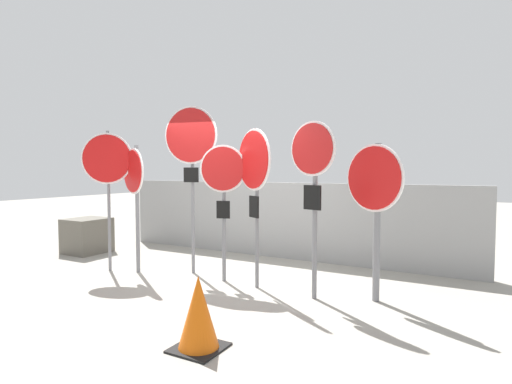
{
  "coord_description": "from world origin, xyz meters",
  "views": [
    {
      "loc": [
        3.39,
        -4.99,
        1.72
      ],
      "look_at": [
        0.64,
        0.0,
        1.41
      ],
      "focal_mm": 28.0,
      "sensor_mm": 36.0,
      "label": 1
    }
  ],
  "objects_px": {
    "stop_sign_6": "(375,193)",
    "storage_crate": "(87,236)",
    "stop_sign_3": "(223,182)",
    "stop_sign_4": "(254,170)",
    "traffic_cone_0": "(199,313)",
    "stop_sign_1": "(134,181)",
    "stop_sign_0": "(107,165)",
    "stop_sign_5": "(313,170)",
    "stop_sign_2": "(191,147)"
  },
  "relations": [
    {
      "from": "stop_sign_6",
      "to": "storage_crate",
      "type": "distance_m",
      "value": 6.05
    },
    {
      "from": "stop_sign_3",
      "to": "storage_crate",
      "type": "relative_size",
      "value": 2.63
    },
    {
      "from": "stop_sign_3",
      "to": "stop_sign_4",
      "type": "xyz_separation_m",
      "value": [
        0.57,
        -0.06,
        0.18
      ]
    },
    {
      "from": "stop_sign_4",
      "to": "traffic_cone_0",
      "type": "distance_m",
      "value": 2.47
    },
    {
      "from": "stop_sign_1",
      "to": "stop_sign_0",
      "type": "bearing_deg",
      "value": -141.35
    },
    {
      "from": "stop_sign_3",
      "to": "stop_sign_5",
      "type": "distance_m",
      "value": 1.51
    },
    {
      "from": "stop_sign_1",
      "to": "storage_crate",
      "type": "xyz_separation_m",
      "value": [
        -2.11,
        0.71,
        -1.18
      ]
    },
    {
      "from": "stop_sign_1",
      "to": "stop_sign_4",
      "type": "bearing_deg",
      "value": 26.73
    },
    {
      "from": "stop_sign_1",
      "to": "stop_sign_2",
      "type": "relative_size",
      "value": 0.77
    },
    {
      "from": "stop_sign_4",
      "to": "storage_crate",
      "type": "height_order",
      "value": "stop_sign_4"
    },
    {
      "from": "stop_sign_2",
      "to": "stop_sign_4",
      "type": "height_order",
      "value": "stop_sign_2"
    },
    {
      "from": "stop_sign_1",
      "to": "stop_sign_2",
      "type": "distance_m",
      "value": 1.12
    },
    {
      "from": "stop_sign_0",
      "to": "stop_sign_2",
      "type": "bearing_deg",
      "value": -8.27
    },
    {
      "from": "stop_sign_2",
      "to": "storage_crate",
      "type": "relative_size",
      "value": 3.46
    },
    {
      "from": "stop_sign_3",
      "to": "stop_sign_5",
      "type": "relative_size",
      "value": 0.89
    },
    {
      "from": "storage_crate",
      "to": "stop_sign_0",
      "type": "bearing_deg",
      "value": -27.52
    },
    {
      "from": "stop_sign_4",
      "to": "storage_crate",
      "type": "xyz_separation_m",
      "value": [
        -4.29,
        0.52,
        -1.37
      ]
    },
    {
      "from": "stop_sign_2",
      "to": "stop_sign_5",
      "type": "bearing_deg",
      "value": -17.68
    },
    {
      "from": "stop_sign_1",
      "to": "stop_sign_5",
      "type": "height_order",
      "value": "stop_sign_5"
    },
    {
      "from": "stop_sign_0",
      "to": "stop_sign_1",
      "type": "relative_size",
      "value": 1.12
    },
    {
      "from": "stop_sign_0",
      "to": "stop_sign_2",
      "type": "xyz_separation_m",
      "value": [
        1.34,
        0.55,
        0.3
      ]
    },
    {
      "from": "stop_sign_3",
      "to": "stop_sign_6",
      "type": "relative_size",
      "value": 1.02
    },
    {
      "from": "stop_sign_3",
      "to": "stop_sign_6",
      "type": "bearing_deg",
      "value": -13.88
    },
    {
      "from": "stop_sign_6",
      "to": "traffic_cone_0",
      "type": "distance_m",
      "value": 2.72
    },
    {
      "from": "traffic_cone_0",
      "to": "storage_crate",
      "type": "height_order",
      "value": "storage_crate"
    },
    {
      "from": "stop_sign_5",
      "to": "stop_sign_4",
      "type": "bearing_deg",
      "value": -166.66
    },
    {
      "from": "stop_sign_5",
      "to": "stop_sign_2",
      "type": "bearing_deg",
      "value": -169.66
    },
    {
      "from": "stop_sign_0",
      "to": "stop_sign_4",
      "type": "xyz_separation_m",
      "value": [
        2.65,
        0.34,
        -0.08
      ]
    },
    {
      "from": "stop_sign_6",
      "to": "stop_sign_4",
      "type": "bearing_deg",
      "value": -147.12
    },
    {
      "from": "stop_sign_0",
      "to": "stop_sign_6",
      "type": "distance_m",
      "value": 4.36
    },
    {
      "from": "stop_sign_3",
      "to": "stop_sign_6",
      "type": "xyz_separation_m",
      "value": [
        2.23,
        0.17,
        -0.12
      ]
    },
    {
      "from": "stop_sign_0",
      "to": "traffic_cone_0",
      "type": "height_order",
      "value": "stop_sign_0"
    },
    {
      "from": "stop_sign_2",
      "to": "stop_sign_6",
      "type": "bearing_deg",
      "value": -10.31
    },
    {
      "from": "stop_sign_2",
      "to": "stop_sign_5",
      "type": "height_order",
      "value": "stop_sign_2"
    },
    {
      "from": "stop_sign_1",
      "to": "stop_sign_2",
      "type": "bearing_deg",
      "value": 46.62
    },
    {
      "from": "stop_sign_2",
      "to": "storage_crate",
      "type": "xyz_separation_m",
      "value": [
        -2.98,
        0.3,
        -1.75
      ]
    },
    {
      "from": "traffic_cone_0",
      "to": "storage_crate",
      "type": "relative_size",
      "value": 0.89
    },
    {
      "from": "stop_sign_4",
      "to": "stop_sign_0",
      "type": "bearing_deg",
      "value": -141.48
    },
    {
      "from": "storage_crate",
      "to": "stop_sign_2",
      "type": "bearing_deg",
      "value": -5.82
    },
    {
      "from": "stop_sign_2",
      "to": "stop_sign_6",
      "type": "relative_size",
      "value": 1.34
    },
    {
      "from": "stop_sign_0",
      "to": "stop_sign_2",
      "type": "distance_m",
      "value": 1.48
    },
    {
      "from": "stop_sign_6",
      "to": "stop_sign_1",
      "type": "bearing_deg",
      "value": -148.57
    },
    {
      "from": "traffic_cone_0",
      "to": "storage_crate",
      "type": "xyz_separation_m",
      "value": [
        -4.79,
        2.51,
        0.01
      ]
    },
    {
      "from": "stop_sign_0",
      "to": "stop_sign_1",
      "type": "bearing_deg",
      "value": -13.54
    },
    {
      "from": "stop_sign_1",
      "to": "storage_crate",
      "type": "bearing_deg",
      "value": -176.96
    },
    {
      "from": "stop_sign_2",
      "to": "storage_crate",
      "type": "distance_m",
      "value": 3.47
    },
    {
      "from": "stop_sign_0",
      "to": "stop_sign_3",
      "type": "distance_m",
      "value": 2.13
    },
    {
      "from": "stop_sign_0",
      "to": "stop_sign_4",
      "type": "distance_m",
      "value": 2.67
    },
    {
      "from": "traffic_cone_0",
      "to": "stop_sign_3",
      "type": "bearing_deg",
      "value": 117.62
    },
    {
      "from": "storage_crate",
      "to": "stop_sign_3",
      "type": "bearing_deg",
      "value": -7.06
    }
  ]
}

